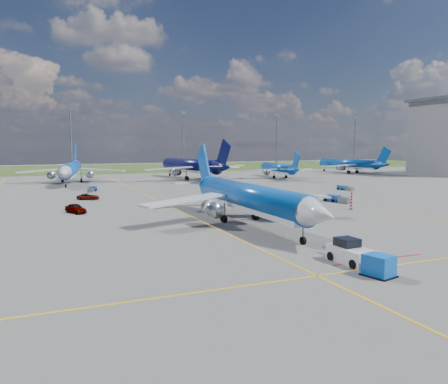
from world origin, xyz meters
name	(u,v)px	position (x,y,z in m)	size (l,w,h in m)	color
ground	(221,231)	(0.00, 0.00, 0.00)	(400.00, 400.00, 0.00)	#595956
grass_strip	(90,169)	(0.00, 150.00, 0.00)	(400.00, 80.00, 0.01)	#2D4719
taxiway_lines	(163,203)	(0.17, 27.70, 0.01)	(60.25, 160.00, 0.02)	gold
floodlight_masts	(130,139)	(10.00, 110.00, 12.56)	(202.20, 0.50, 22.70)	slate
warning_post	(352,200)	(26.00, 8.00, 1.50)	(0.50, 0.50, 3.00)	red
bg_jet_nnw	(71,183)	(-12.45, 76.78, 0.00)	(30.70, 40.30, 10.55)	#0D51B7
bg_jet_n	(190,179)	(22.04, 78.05, 0.00)	(33.69, 44.22, 11.58)	#080B42
bg_jet_ne	(278,178)	(49.20, 72.39, 0.00)	(24.98, 32.79, 8.59)	#0D51B7
bg_jet_ene	(348,173)	(85.73, 83.86, 0.00)	(27.85, 36.56, 9.57)	#0D51B7
main_airliner	(248,224)	(4.97, 2.69, 0.00)	(29.52, 38.74, 10.15)	#0D51B7
pushback_tug	(351,253)	(5.05, -17.75, 0.85)	(2.45, 6.23, 2.10)	silver
uld_container	(379,266)	(4.46, -21.88, 0.86)	(1.71, 2.14, 1.71)	blue
service_car_a	(76,208)	(-15.22, 21.20, 0.73)	(1.72, 4.27, 1.45)	#999999
service_car_b	(88,197)	(-11.79, 37.51, 0.57)	(1.91, 4.14, 1.15)	#999999
service_car_c	(206,195)	(9.48, 30.67, 0.69)	(1.93, 4.74, 1.37)	#999999
baggage_tug_w	(337,199)	(29.40, 16.32, 0.58)	(2.55, 5.67, 1.23)	navy
baggage_tug_c	(92,189)	(-9.44, 52.91, 0.47)	(2.52, 4.65, 1.01)	navy
baggage_tug_e	(345,188)	(44.30, 32.91, 0.48)	(1.48, 4.64, 1.03)	#165789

